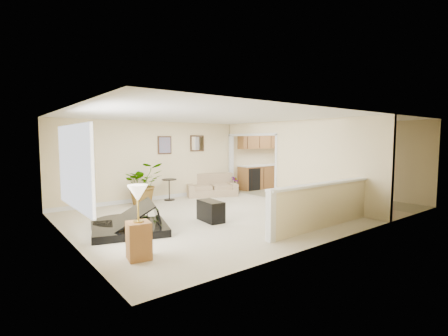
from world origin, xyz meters
TOP-DOWN VIEW (x-y plane):
  - floor at (0.00, 0.00)m, footprint 9.00×9.00m
  - back_wall at (0.00, 3.00)m, footprint 9.00×0.04m
  - front_wall at (0.00, -3.00)m, footprint 9.00×0.04m
  - left_wall at (-4.50, 0.00)m, footprint 0.04×6.00m
  - right_wall at (4.50, 0.00)m, footprint 0.04×6.00m
  - ceiling at (0.00, 0.00)m, footprint 9.00×6.00m
  - kitchen_vinyl at (3.15, 0.00)m, footprint 2.70×6.00m
  - interior_partition at (1.80, 0.25)m, footprint 0.18×5.99m
  - pony_half_wall at (0.08, -2.30)m, footprint 3.42×0.22m
  - left_window at (-4.49, -0.50)m, footprint 0.05×2.15m
  - wall_art_left at (-0.95, 2.97)m, footprint 0.48×0.04m
  - wall_mirror at (0.30, 2.97)m, footprint 0.55×0.04m
  - kitchen_cabinets at (3.19, 2.73)m, footprint 2.36×0.65m
  - piano at (-3.40, 0.04)m, footprint 2.01×2.00m
  - piano_bench at (-1.49, -0.34)m, footprint 0.43×0.76m
  - loveseat at (0.62, 2.64)m, footprint 2.05×1.58m
  - accent_table at (-0.98, 2.65)m, footprint 0.47×0.47m
  - palm_plant at (-1.89, 2.55)m, footprint 1.27×1.15m
  - small_plant at (1.45, 2.31)m, footprint 0.45×0.45m
  - lamp_stand at (-3.82, -1.63)m, footprint 0.41×0.41m

SIDE VIEW (x-z plane):
  - floor at x=0.00m, z-range 0.00..0.00m
  - kitchen_vinyl at x=3.15m, z-range 0.00..0.01m
  - piano_bench at x=-1.49m, z-range 0.00..0.49m
  - small_plant at x=1.45m, z-range -0.05..0.57m
  - loveseat at x=0.62m, z-range -0.12..0.85m
  - accent_table at x=-0.98m, z-range 0.10..0.78m
  - lamp_stand at x=-3.82m, z-range -0.09..1.11m
  - pony_half_wall at x=0.08m, z-range 0.02..1.02m
  - piano at x=-3.40m, z-range -0.11..1.28m
  - palm_plant at x=-1.89m, z-range -0.01..1.24m
  - kitchen_cabinets at x=3.19m, z-range -0.29..2.03m
  - interior_partition at x=1.80m, z-range -0.03..2.47m
  - back_wall at x=0.00m, z-range 0.00..2.50m
  - front_wall at x=0.00m, z-range 0.00..2.50m
  - left_wall at x=-4.50m, z-range 0.00..2.50m
  - right_wall at x=4.50m, z-range 0.00..2.50m
  - left_window at x=-4.49m, z-range 0.73..2.17m
  - wall_art_left at x=-0.95m, z-range 1.46..2.04m
  - wall_mirror at x=0.30m, z-range 1.52..2.08m
  - ceiling at x=0.00m, z-range 2.48..2.52m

